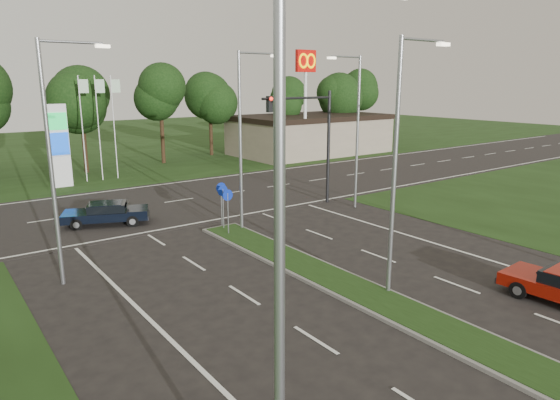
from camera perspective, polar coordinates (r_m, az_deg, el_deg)
ground at (r=15.41m, az=27.76°, el=-17.57°), size 160.00×160.00×0.00m
verge_far at (r=61.99m, az=-24.63°, el=5.19°), size 160.00×50.00×0.02m
cross_road at (r=32.66m, az=-13.04°, el=-0.31°), size 160.00×12.00×0.02m
median_kerb at (r=17.17m, az=15.51°, el=-12.95°), size 2.00×26.00×0.12m
commercial_building at (r=53.99m, az=3.48°, el=7.47°), size 16.00×9.00×4.00m
streetlight_median_near at (r=17.66m, az=13.46°, el=5.02°), size 2.53×0.22×9.00m
streetlight_median_far at (r=25.24m, az=-4.19°, el=7.76°), size 2.53×0.22×9.00m
streetlight_left_near at (r=7.10m, az=1.26°, el=-6.87°), size 2.53×0.22×9.00m
streetlight_left_far at (r=19.85m, az=-24.30°, el=5.09°), size 2.53×0.22×9.00m
streetlight_right_far at (r=30.11m, az=8.61°, el=8.55°), size 2.53×0.22×9.00m
traffic_signal at (r=30.53m, az=3.75°, el=7.93°), size 5.10×0.42×7.00m
median_signs at (r=25.62m, az=-6.43°, el=0.16°), size 1.16×1.76×2.38m
gas_pylon at (r=39.51m, az=-23.68°, el=5.96°), size 5.80×1.26×8.00m
mcdonalds_sign at (r=48.06m, az=2.96°, el=13.90°), size 2.20×0.47×10.40m
treeline_far at (r=46.90m, az=-21.35°, el=11.63°), size 6.00×6.00×9.90m
navy_sedan at (r=28.44m, az=-19.23°, el=-1.40°), size 4.73×3.36×1.20m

